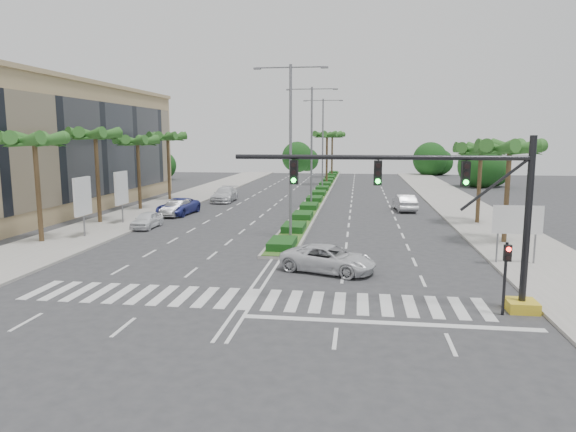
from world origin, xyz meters
name	(u,v)px	position (x,y,z in m)	size (l,w,h in m)	color
ground	(249,299)	(0.00, 0.00, 0.00)	(160.00, 160.00, 0.00)	#333335
footpath_right	(492,228)	(15.20, 20.00, 0.07)	(6.00, 120.00, 0.15)	gray
footpath_left	(126,219)	(-15.20, 20.00, 0.07)	(6.00, 120.00, 0.15)	gray
median	(322,191)	(0.00, 45.00, 0.10)	(2.20, 75.00, 0.20)	gray
median_grass	(322,191)	(0.00, 45.00, 0.22)	(1.80, 75.00, 0.04)	#355E20
building	(47,148)	(-26.00, 26.00, 6.00)	(12.00, 36.00, 12.00)	tan
signal_gantry	(470,228)	(9.27, 0.00, 3.46)	(12.60, 1.20, 7.20)	gold
pedestrian_signal	(506,266)	(10.60, -0.68, 2.04)	(0.28, 0.36, 3.00)	black
direction_sign	(517,222)	(13.50, 7.99, 2.45)	(2.70, 0.11, 3.40)	slate
billboard_near	(82,197)	(-14.50, 12.00, 2.96)	(0.18, 2.10, 4.35)	slate
billboard_far	(121,189)	(-14.50, 18.00, 2.96)	(0.18, 2.10, 4.35)	slate
palm_left_near	(35,144)	(-16.50, 10.00, 6.69)	(4.57, 4.68, 7.55)	brown
palm_left_mid	(95,138)	(-16.50, 18.00, 7.08)	(4.57, 4.68, 7.95)	brown
palm_left_far	(138,144)	(-16.50, 26.00, 6.50)	(4.57, 4.68, 7.35)	brown
palm_left_end	(168,139)	(-16.50, 34.00, 6.88)	(4.57, 4.68, 7.75)	brown
palm_right_near	(510,151)	(14.50, 14.00, 6.20)	(4.57, 4.68, 7.05)	brown
palm_right_far	(481,152)	(14.50, 22.00, 5.91)	(4.57, 4.68, 6.75)	brown
palm_median_a	(327,137)	(0.00, 55.00, 7.17)	(4.57, 4.68, 8.05)	brown
palm_median_b	(332,137)	(0.00, 70.00, 7.17)	(4.57, 4.68, 8.05)	brown
streetlight_near	(291,142)	(0.00, 14.00, 6.81)	(5.10, 0.25, 12.00)	slate
streetlight_mid	(312,140)	(0.00, 30.00, 6.81)	(5.10, 0.25, 12.00)	slate
streetlight_far	(323,139)	(0.00, 46.00, 6.81)	(5.10, 0.25, 12.00)	slate
car_parked_a	(147,220)	(-11.80, 16.57, 0.65)	(1.54, 3.82, 1.30)	white
car_parked_b	(176,208)	(-11.71, 22.98, 0.69)	(1.47, 4.21, 1.39)	#9F9FA4
car_parked_c	(178,207)	(-11.80, 23.72, 0.76)	(2.51, 5.45, 1.51)	navy
car_parked_d	(225,194)	(-9.98, 33.71, 0.80)	(2.24, 5.51, 1.60)	silver
car_crossing	(328,259)	(3.21, 5.18, 0.71)	(2.34, 5.08, 1.41)	silver
car_right	(405,202)	(9.22, 29.23, 0.80)	(1.70, 4.86, 1.60)	#BAB9BF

